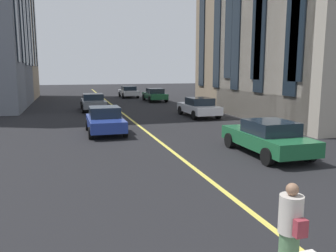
{
  "coord_description": "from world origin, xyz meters",
  "views": [
    {
      "loc": [
        -0.58,
        4.02,
        3.31
      ],
      "look_at": [
        11.66,
        0.42,
        1.21
      ],
      "focal_mm": 36.47,
      "sensor_mm": 36.0,
      "label": 1
    }
  ],
  "objects_px": {
    "car_white_oncoming": "(129,92)",
    "pedestrian_companion": "(290,230)",
    "car_blue_mid": "(105,120)",
    "car_white_near": "(199,107)",
    "car_grey_parked_b": "(93,102)",
    "car_green_trailing": "(155,95)",
    "car_green_parked_a": "(267,137)"
  },
  "relations": [
    {
      "from": "car_white_oncoming",
      "to": "car_grey_parked_b",
      "type": "distance_m",
      "value": 13.52
    },
    {
      "from": "car_green_parked_a",
      "to": "car_white_oncoming",
      "type": "bearing_deg",
      "value": 0.68
    },
    {
      "from": "car_white_near",
      "to": "car_green_parked_a",
      "type": "bearing_deg",
      "value": 172.46
    },
    {
      "from": "car_white_near",
      "to": "car_blue_mid",
      "type": "relative_size",
      "value": 1.13
    },
    {
      "from": "car_white_oncoming",
      "to": "car_grey_parked_b",
      "type": "xyz_separation_m",
      "value": [
        -12.52,
        5.11,
        0.0
      ]
    },
    {
      "from": "car_blue_mid",
      "to": "car_grey_parked_b",
      "type": "relative_size",
      "value": 0.89
    },
    {
      "from": "car_green_parked_a",
      "to": "car_grey_parked_b",
      "type": "xyz_separation_m",
      "value": [
        17.15,
        5.46,
        0.0
      ]
    },
    {
      "from": "car_white_oncoming",
      "to": "car_grey_parked_b",
      "type": "bearing_deg",
      "value": 157.79
    },
    {
      "from": "car_blue_mid",
      "to": "pedestrian_companion",
      "type": "relative_size",
      "value": 2.51
    },
    {
      "from": "pedestrian_companion",
      "to": "car_white_near",
      "type": "bearing_deg",
      "value": -17.09
    },
    {
      "from": "car_green_parked_a",
      "to": "car_white_near",
      "type": "distance_m",
      "value": 11.15
    },
    {
      "from": "car_blue_mid",
      "to": "car_green_trailing",
      "type": "distance_m",
      "value": 18.83
    },
    {
      "from": "car_green_parked_a",
      "to": "car_white_near",
      "type": "relative_size",
      "value": 1.0
    },
    {
      "from": "car_green_trailing",
      "to": "pedestrian_companion",
      "type": "relative_size",
      "value": 2.83
    },
    {
      "from": "car_white_oncoming",
      "to": "car_green_parked_a",
      "type": "relative_size",
      "value": 1.0
    },
    {
      "from": "car_green_parked_a",
      "to": "car_grey_parked_b",
      "type": "distance_m",
      "value": 18.0
    },
    {
      "from": "pedestrian_companion",
      "to": "car_grey_parked_b",
      "type": "bearing_deg",
      "value": 3.13
    },
    {
      "from": "car_white_oncoming",
      "to": "car_grey_parked_b",
      "type": "height_order",
      "value": "same"
    },
    {
      "from": "car_white_near",
      "to": "car_blue_mid",
      "type": "height_order",
      "value": "car_blue_mid"
    },
    {
      "from": "car_white_oncoming",
      "to": "pedestrian_companion",
      "type": "xyz_separation_m",
      "value": [
        -36.81,
        3.78,
        0.07
      ]
    },
    {
      "from": "car_green_parked_a",
      "to": "pedestrian_companion",
      "type": "height_order",
      "value": "pedestrian_companion"
    },
    {
      "from": "car_green_parked_a",
      "to": "car_white_near",
      "type": "bearing_deg",
      "value": -7.54
    },
    {
      "from": "car_green_trailing",
      "to": "car_blue_mid",
      "type": "bearing_deg",
      "value": 157.84
    },
    {
      "from": "car_white_oncoming",
      "to": "car_green_trailing",
      "type": "xyz_separation_m",
      "value": [
        -5.83,
        -1.81,
        0.0
      ]
    },
    {
      "from": "car_blue_mid",
      "to": "pedestrian_companion",
      "type": "distance_m",
      "value": 13.62
    },
    {
      "from": "car_green_parked_a",
      "to": "car_grey_parked_b",
      "type": "relative_size",
      "value": 1.0
    },
    {
      "from": "car_white_oncoming",
      "to": "car_white_near",
      "type": "height_order",
      "value": "same"
    },
    {
      "from": "car_green_trailing",
      "to": "car_grey_parked_b",
      "type": "bearing_deg",
      "value": 134.0
    },
    {
      "from": "car_blue_mid",
      "to": "car_green_parked_a",
      "type": "bearing_deg",
      "value": -138.58
    },
    {
      "from": "car_white_oncoming",
      "to": "car_blue_mid",
      "type": "distance_m",
      "value": 23.86
    },
    {
      "from": "car_green_parked_a",
      "to": "car_blue_mid",
      "type": "bearing_deg",
      "value": 41.42
    },
    {
      "from": "car_white_oncoming",
      "to": "car_blue_mid",
      "type": "bearing_deg",
      "value": 167.19
    }
  ]
}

